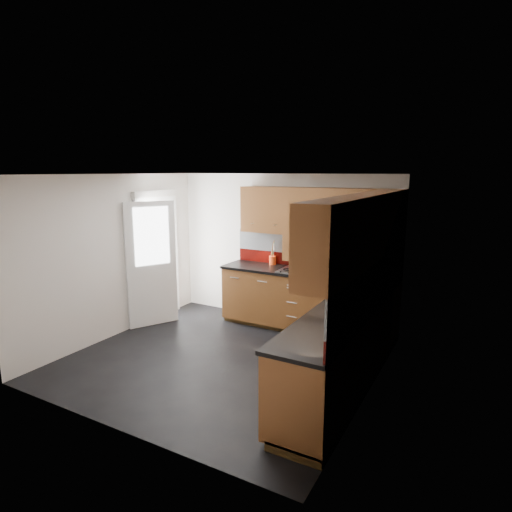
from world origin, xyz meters
The scene contains 14 objects.
room centered at (0.00, 0.00, 1.50)m, with size 4.00×3.80×2.64m.
base_cabinets centered at (1.07, 0.72, 0.44)m, with size 2.70×3.20×0.95m.
countertop centered at (1.05, 0.70, 0.92)m, with size 2.72×3.22×0.04m.
backsplash centered at (1.28, 0.93, 1.21)m, with size 2.70×3.20×0.54m.
upper_cabinets centered at (1.23, 0.78, 1.84)m, with size 2.50×3.20×0.72m.
extractor_hood centered at (0.45, 1.64, 1.28)m, with size 0.60×0.33×0.40m, color #573013.
glass_cabinet centered at (1.71, 1.07, 1.87)m, with size 0.32×0.80×0.66m.
back_door centered at (-1.78, 0.75, 1.03)m, with size 0.42×1.19×2.04m.
gas_hob centered at (0.45, 1.47, 0.96)m, with size 0.60×0.53×0.05m.
utensil_pot centered at (-0.14, 1.71, 1.03)m, with size 0.11×0.11×0.40m.
toaster centered at (1.28, 1.57, 1.03)m, with size 0.31×0.25×0.20m.
food_processor centered at (1.62, 0.73, 1.09)m, with size 0.20×0.20×0.33m.
paper_towel centered at (1.69, 0.76, 1.06)m, with size 0.11×0.11×0.24m, color white.
orange_cloth centered at (1.65, 1.08, 0.95)m, with size 0.12×0.11×0.01m, color orange.
Camera 1 is at (2.93, -4.39, 2.44)m, focal length 30.00 mm.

